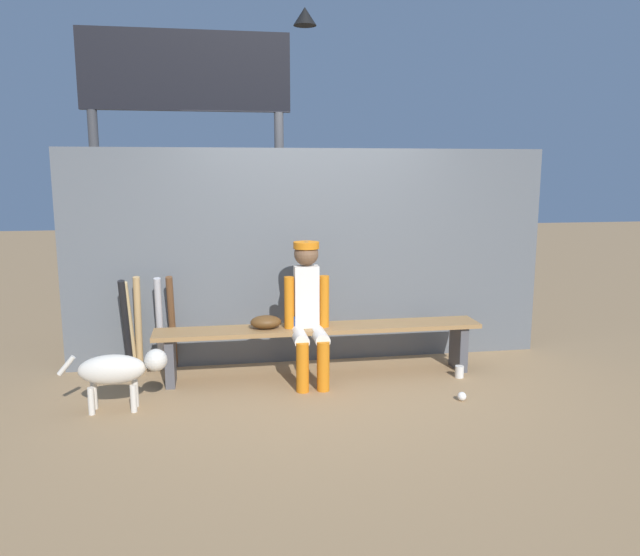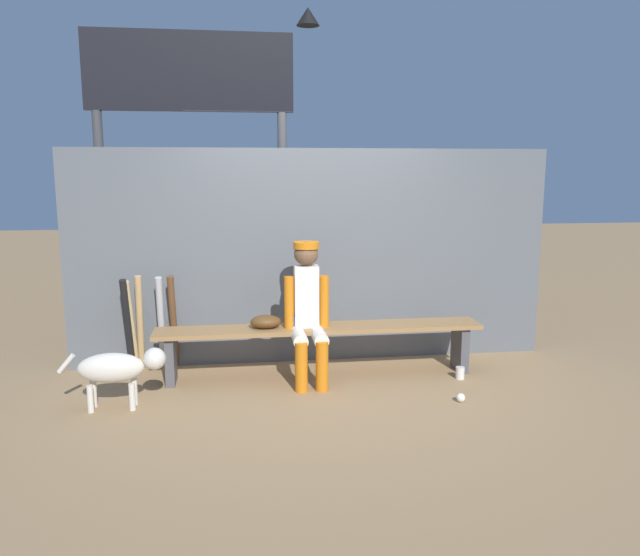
{
  "view_description": "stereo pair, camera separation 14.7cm",
  "coord_description": "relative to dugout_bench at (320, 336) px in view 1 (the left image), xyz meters",
  "views": [
    {
      "loc": [
        -0.9,
        -5.45,
        1.9
      ],
      "look_at": [
        0.0,
        0.0,
        0.93
      ],
      "focal_mm": 34.81,
      "sensor_mm": 36.0,
      "label": 1
    },
    {
      "loc": [
        -0.76,
        -5.47,
        1.9
      ],
      "look_at": [
        0.0,
        0.0,
        0.93
      ],
      "focal_mm": 34.81,
      "sensor_mm": 36.0,
      "label": 2
    }
  ],
  "objects": [
    {
      "name": "dog",
      "position": [
        -1.7,
        -0.55,
        -0.05
      ],
      "size": [
        0.84,
        0.2,
        0.49
      ],
      "color": "beige",
      "rests_on": "ground_plane"
    },
    {
      "name": "chainlink_fence",
      "position": [
        0.0,
        0.51,
        0.67
      ],
      "size": [
        4.73,
        0.03,
        2.1
      ],
      "primitive_type": "cube",
      "color": "#595E63",
      "rests_on": "ground_plane"
    },
    {
      "name": "bat_aluminum_black",
      "position": [
        -1.76,
        0.33,
        0.08
      ],
      "size": [
        0.08,
        0.27,
        0.92
      ],
      "primitive_type": "cylinder",
      "rotation": [
        0.23,
        0.0,
        -0.07
      ],
      "color": "black",
      "rests_on": "ground_plane"
    },
    {
      "name": "player_seated",
      "position": [
        -0.13,
        -0.11,
        0.3
      ],
      "size": [
        0.41,
        0.55,
        1.26
      ],
      "color": "silver",
      "rests_on": "ground_plane"
    },
    {
      "name": "bat_wood_dark",
      "position": [
        -1.35,
        0.4,
        0.08
      ],
      "size": [
        0.07,
        0.29,
        0.93
      ],
      "primitive_type": "cylinder",
      "rotation": [
        0.24,
        0.0,
        -0.02
      ],
      "color": "brown",
      "rests_on": "ground_plane"
    },
    {
      "name": "dugout_bench",
      "position": [
        0.0,
        0.0,
        0.0
      ],
      "size": [
        3.0,
        0.36,
        0.48
      ],
      "color": "olive",
      "rests_on": "ground_plane"
    },
    {
      "name": "baseball_glove",
      "position": [
        -0.5,
        0.0,
        0.16
      ],
      "size": [
        0.28,
        0.2,
        0.12
      ],
      "primitive_type": "ellipsoid",
      "color": "#593819",
      "rests_on": "dugout_bench"
    },
    {
      "name": "scoreboard",
      "position": [
        -1.11,
        1.28,
        2.12
      ],
      "size": [
        2.4,
        0.27,
        3.53
      ],
      "color": "#3F3F42",
      "rests_on": "ground_plane"
    },
    {
      "name": "cup_on_ground",
      "position": [
        1.26,
        -0.25,
        -0.33
      ],
      "size": [
        0.08,
        0.08,
        0.11
      ],
      "primitive_type": "cylinder",
      "color": "silver",
      "rests_on": "ground_plane"
    },
    {
      "name": "ground_plane",
      "position": [
        0.0,
        0.0,
        -0.38
      ],
      "size": [
        30.0,
        30.0,
        0.0
      ],
      "primitive_type": "plane",
      "color": "#9E7A51"
    },
    {
      "name": "baseball",
      "position": [
        1.06,
        -0.81,
        -0.34
      ],
      "size": [
        0.07,
        0.07,
        0.07
      ],
      "primitive_type": "sphere",
      "color": "white",
      "rests_on": "ground_plane"
    },
    {
      "name": "cup_on_bench",
      "position": [
        -0.23,
        -0.01,
        0.15
      ],
      "size": [
        0.08,
        0.08,
        0.11
      ],
      "primitive_type": "cylinder",
      "color": "#1E47AD",
      "rests_on": "dugout_bench"
    },
    {
      "name": "bat_wood_tan",
      "position": [
        -1.66,
        0.37,
        0.09
      ],
      "size": [
        0.1,
        0.21,
        0.94
      ],
      "primitive_type": "cylinder",
      "rotation": [
        0.15,
        0.0,
        0.17
      ],
      "color": "tan",
      "rests_on": "ground_plane"
    },
    {
      "name": "bat_wood_natural",
      "position": [
        -1.74,
        0.38,
        0.07
      ],
      "size": [
        0.11,
        0.27,
        0.89
      ],
      "primitive_type": "cylinder",
      "rotation": [
        0.23,
        0.0,
        -0.16
      ],
      "color": "tan",
      "rests_on": "ground_plane"
    },
    {
      "name": "bat_aluminum_silver",
      "position": [
        -1.47,
        0.38,
        0.08
      ],
      "size": [
        0.08,
        0.25,
        0.92
      ],
      "primitive_type": "cylinder",
      "rotation": [
        0.2,
        0.0,
        0.05
      ],
      "color": "#B7B7BC",
      "rests_on": "ground_plane"
    }
  ]
}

